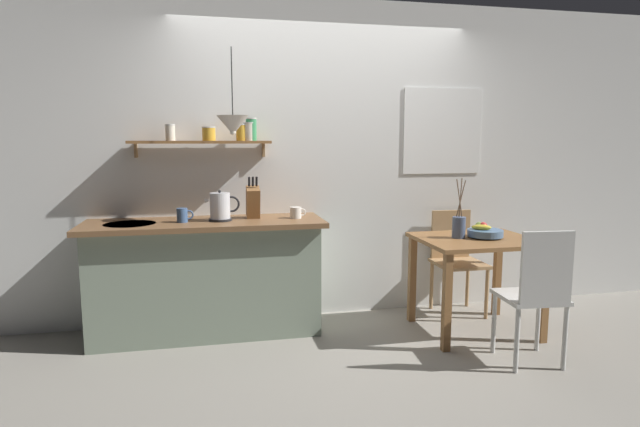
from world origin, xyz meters
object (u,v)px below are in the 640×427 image
at_px(fruit_bowl, 484,232).
at_px(coffee_mug_spare, 296,213).
at_px(knife_block, 253,202).
at_px(dining_chair_near, 537,291).
at_px(dining_chair_far, 456,256).
at_px(coffee_mug_by_sink, 183,215).
at_px(twig_vase, 459,227).
at_px(electric_kettle, 220,207).
at_px(pendant_lamp, 233,125).
at_px(dining_table, 476,254).

bearing_deg(fruit_bowl, coffee_mug_spare, 165.86).
relative_size(fruit_bowl, knife_block, 0.83).
bearing_deg(dining_chair_near, fruit_bowl, 90.31).
distance_m(dining_chair_near, dining_chair_far, 1.19).
bearing_deg(coffee_mug_by_sink, twig_vase, -8.23).
bearing_deg(knife_block, electric_kettle, -162.80).
distance_m(coffee_mug_by_sink, coffee_mug_spare, 0.88).
relative_size(fruit_bowl, coffee_mug_spare, 2.15).
bearing_deg(dining_chair_far, knife_block, -178.25).
bearing_deg(dining_chair_far, electric_kettle, -176.26).
bearing_deg(knife_block, coffee_mug_by_sink, -169.98).
xyz_separation_m(twig_vase, pendant_lamp, (-1.73, 0.25, 0.79)).
bearing_deg(fruit_bowl, pendant_lamp, 171.58).
xyz_separation_m(fruit_bowl, coffee_mug_by_sink, (-2.33, 0.34, 0.16)).
xyz_separation_m(dining_chair_near, dining_chair_far, (0.01, 1.19, -0.02)).
height_order(fruit_bowl, knife_block, knife_block).
xyz_separation_m(dining_chair_near, pendant_lamp, (-1.94, 0.98, 1.11)).
distance_m(knife_block, coffee_mug_spare, 0.35).
bearing_deg(twig_vase, pendant_lamp, 171.70).
height_order(knife_block, coffee_mug_by_sink, knife_block).
relative_size(dining_table, pendant_lamp, 1.40).
height_order(dining_table, knife_block, knife_block).
bearing_deg(pendant_lamp, electric_kettle, 146.28).
distance_m(electric_kettle, knife_block, 0.27).
distance_m(fruit_bowl, electric_kettle, 2.08).
height_order(electric_kettle, coffee_mug_spare, electric_kettle).
relative_size(coffee_mug_by_sink, coffee_mug_spare, 0.97).
distance_m(dining_table, fruit_bowl, 0.19).
height_order(dining_table, fruit_bowl, fruit_bowl).
distance_m(dining_chair_near, electric_kettle, 2.35).
xyz_separation_m(dining_chair_near, twig_vase, (-0.21, 0.73, 0.32)).
distance_m(fruit_bowl, coffee_mug_by_sink, 2.36).
height_order(dining_chair_far, coffee_mug_spare, coffee_mug_spare).
relative_size(dining_chair_far, twig_vase, 1.91).
xyz_separation_m(dining_chair_far, fruit_bowl, (-0.01, -0.49, 0.30)).
bearing_deg(knife_block, dining_table, -14.42).
xyz_separation_m(dining_chair_far, coffee_mug_spare, (-1.46, -0.13, 0.45)).
distance_m(dining_table, dining_chair_far, 0.52).
height_order(dining_table, dining_chair_near, dining_chair_near).
bearing_deg(coffee_mug_spare, dining_table, -15.00).
height_order(dining_chair_near, dining_chair_far, dining_chair_near).
height_order(fruit_bowl, twig_vase, twig_vase).
xyz_separation_m(coffee_mug_spare, pendant_lamp, (-0.49, -0.08, 0.68)).
relative_size(twig_vase, coffee_mug_by_sink, 3.77).
xyz_separation_m(knife_block, coffee_mug_spare, (0.34, -0.07, -0.09)).
distance_m(electric_kettle, coffee_mug_spare, 0.60).
distance_m(dining_chair_far, coffee_mug_by_sink, 2.39).
bearing_deg(dining_table, twig_vase, 164.02).
xyz_separation_m(dining_chair_near, coffee_mug_by_sink, (-2.33, 1.04, 0.44)).
bearing_deg(coffee_mug_by_sink, coffee_mug_spare, 1.59).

